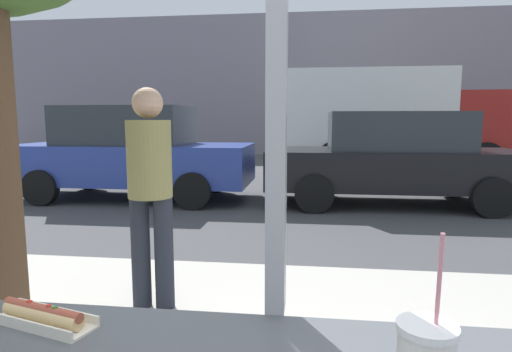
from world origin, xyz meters
The scene contains 8 objects.
ground_plane centered at (0.00, 8.00, 0.00)m, with size 60.00×60.00×0.00m, color #424244.
sidewalk_strip centered at (0.00, 1.60, 0.06)m, with size 16.00×2.80×0.12m, color #B2ADA3.
building_facade_far centered at (0.00, 18.28, 3.00)m, with size 28.00×1.20×6.01m, color gray.
hotdog_tray_far centered at (-0.56, -0.08, 1.04)m, with size 0.29×0.16×0.05m.
parked_car_blue centered at (-3.31, 6.83, 0.89)m, with size 4.49×1.92×1.77m.
parked_car_black centered at (1.56, 6.83, 0.84)m, with size 4.43×1.96×1.66m.
box_truck centered at (2.40, 12.74, 1.63)m, with size 6.80×2.44×3.01m.
pedestrian centered at (-1.07, 1.95, 1.05)m, with size 0.32×0.32×1.63m.
Camera 1 is at (0.08, -1.00, 1.52)m, focal length 30.01 mm.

